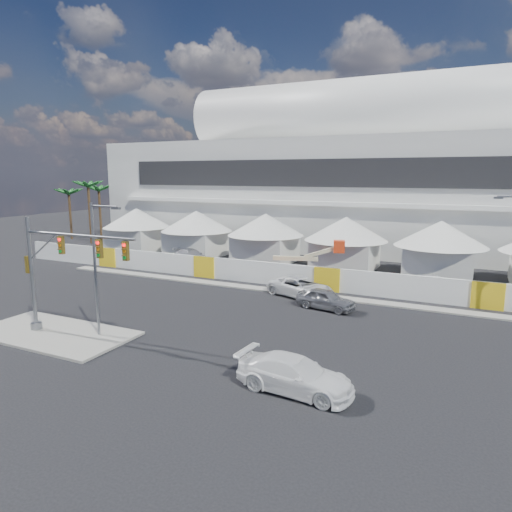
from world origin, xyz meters
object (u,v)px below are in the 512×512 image
at_px(pickup_curb, 301,287).
at_px(streetlight_median, 97,261).
at_px(sedan_silver, 326,299).
at_px(lot_car_a, 433,285).
at_px(pickup_near, 295,375).
at_px(lot_car_c, 192,256).
at_px(traffic_mast, 53,271).
at_px(boom_lift, 289,271).

height_order(pickup_curb, streetlight_median, streetlight_median).
xyz_separation_m(sedan_silver, lot_car_a, (6.60, 8.47, -0.09)).
distance_m(pickup_near, lot_car_a, 21.78).
bearing_deg(pickup_curb, lot_car_a, -36.98).
height_order(lot_car_c, traffic_mast, traffic_mast).
bearing_deg(lot_car_c, traffic_mast, -142.23).
height_order(pickup_curb, boom_lift, boom_lift).
xyz_separation_m(pickup_near, boom_lift, (-8.09, 19.70, 0.25)).
height_order(traffic_mast, streetlight_median, streetlight_median).
relative_size(traffic_mast, boom_lift, 1.08).
xyz_separation_m(sedan_silver, streetlight_median, (-10.41, -11.43, 3.95)).
distance_m(pickup_curb, traffic_mast, 18.26).
bearing_deg(pickup_curb, lot_car_c, 82.61).
xyz_separation_m(lot_car_c, boom_lift, (13.00, -3.81, 0.29)).
bearing_deg(lot_car_a, traffic_mast, 175.99).
relative_size(sedan_silver, pickup_near, 0.80).
bearing_deg(streetlight_median, pickup_curb, 61.05).
xyz_separation_m(lot_car_a, streetlight_median, (-17.01, -19.90, 4.04)).
xyz_separation_m(pickup_near, lot_car_c, (-21.09, 23.51, -0.04)).
bearing_deg(streetlight_median, sedan_silver, 47.66).
distance_m(pickup_curb, lot_car_a, 11.18).
distance_m(sedan_silver, pickup_curb, 3.66).
height_order(sedan_silver, boom_lift, boom_lift).
distance_m(pickup_curb, pickup_near, 16.21).
bearing_deg(streetlight_median, lot_car_a, 49.47).
height_order(pickup_near, lot_car_a, pickup_near).
height_order(pickup_near, traffic_mast, traffic_mast).
xyz_separation_m(pickup_curb, lot_car_a, (9.37, 6.08, -0.14)).
height_order(pickup_curb, pickup_near, pickup_near).
bearing_deg(lot_car_c, boom_lift, -82.14).
bearing_deg(lot_car_c, pickup_curb, -93.24).
relative_size(lot_car_c, streetlight_median, 0.65).
xyz_separation_m(sedan_silver, pickup_curb, (-2.77, 2.39, 0.05)).
relative_size(pickup_near, boom_lift, 0.69).
relative_size(lot_car_a, traffic_mast, 0.46).
xyz_separation_m(lot_car_a, boom_lift, (-12.16, -1.70, 0.39)).
height_order(streetlight_median, boom_lift, streetlight_median).
relative_size(sedan_silver, lot_car_a, 1.11).
distance_m(lot_car_a, boom_lift, 12.29).
bearing_deg(pickup_near, traffic_mast, 92.29).
distance_m(lot_car_c, traffic_mast, 23.85).
xyz_separation_m(streetlight_median, boom_lift, (4.85, 18.20, -3.65)).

